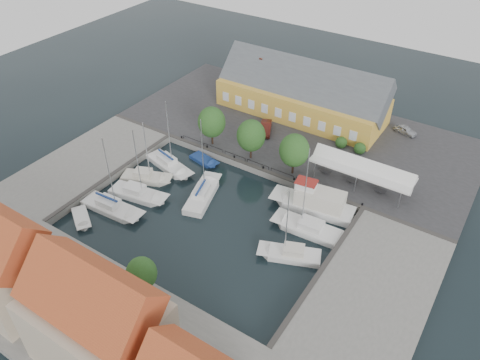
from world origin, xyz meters
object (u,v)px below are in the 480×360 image
Objects in this scene: center_sailboat at (203,195)px; launch_sw at (82,219)px; car_silver at (406,130)px; trawler at (315,204)px; tent_canopy at (362,169)px; west_boat_d at (112,208)px; warehouse at (299,94)px; east_boat_a at (308,229)px; car_red at (266,128)px; east_boat_b at (291,255)px; west_boat_a at (169,165)px; west_boat_c at (138,195)px; launch_nw at (204,161)px; west_boat_b at (146,178)px.

center_sailboat is 2.45× the size of launch_sw.
trawler is at bearing -174.13° from car_silver.
tent_canopy is 1.16× the size of west_boat_d.
warehouse is 2.27× the size of east_boat_a.
car_red is 0.41× the size of trawler.
east_boat_b is (14.66, -29.95, -4.17)m from warehouse.
west_boat_a reaches higher than west_boat_c.
launch_nw is (3.52, 15.62, -0.18)m from west_boat_d.
west_boat_d is 16.02m from launch_nw.
warehouse is 2.36× the size of west_boat_d.
car_red is 27.71m from west_boat_d.
warehouse reaches higher than car_red.
warehouse is at bearing 120.04° from east_boat_a.
warehouse is 25.78m from west_boat_a.
east_boat_a is 23.54m from west_boat_c.
car_red is at bearing 164.39° from tent_canopy.
car_silver is 0.74× the size of launch_nw.
launch_nw is (5.40, 19.13, -0.00)m from launch_sw.
tent_canopy is 23.24m from launch_nw.
east_boat_a reaches higher than center_sailboat.
west_boat_c is at bearing -149.04° from center_sailboat.
west_boat_d is (-25.71, -21.54, -3.41)m from tent_canopy.
east_boat_a reaches higher than car_red.
east_boat_a is at bearing 28.98° from launch_sw.
east_boat_b is 0.86× the size of west_boat_d.
car_red is (-17.85, 4.99, -1.91)m from tent_canopy.
east_boat_a is at bearing 93.30° from east_boat_b.
west_boat_d is at bearing -84.64° from west_boat_b.
car_silver is 0.32× the size of west_boat_a.
west_boat_b is (-9.80, -28.02, -4.17)m from warehouse.
trawler reaches higher than tent_canopy.
west_boat_d is (-9.11, -35.39, -4.16)m from warehouse.
trawler is at bearing 26.31° from west_boat_c.
east_boat_b is at bearing 3.60° from west_boat_c.
car_red is 18.81m from trawler.
west_boat_b reaches higher than trawler.
west_boat_b is (-23.13, -7.29, -0.76)m from trawler.
trawler is 2.27× the size of launch_nw.
west_boat_c is 4.10m from west_boat_d.
center_sailboat is (0.66, -17.94, -1.41)m from car_red.
car_silver is 0.33× the size of west_boat_c.
car_silver is at bearing 84.73° from east_boat_b.
launch_nw is (3.49, 3.99, -0.18)m from west_boat_a.
east_boat_a is at bearing -101.45° from tent_canopy.
center_sailboat reaches higher than trawler.
tent_canopy is (16.60, -13.86, -0.74)m from warehouse.
warehouse is 9.34m from car_red.
tent_canopy is at bearing 35.22° from west_boat_c.
west_boat_d is at bearing -146.82° from trawler.
west_boat_a is 15.25m from launch_sw.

